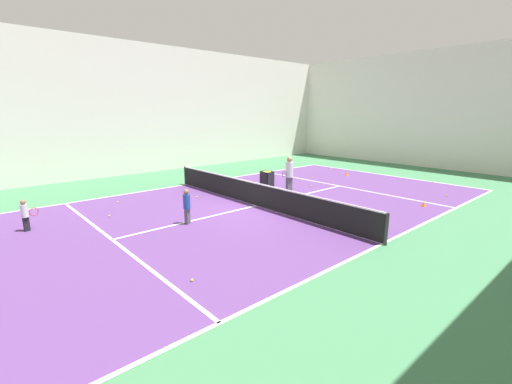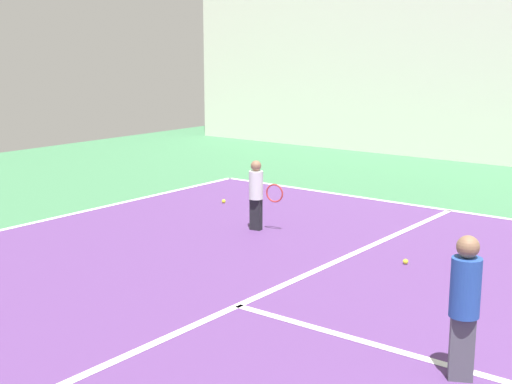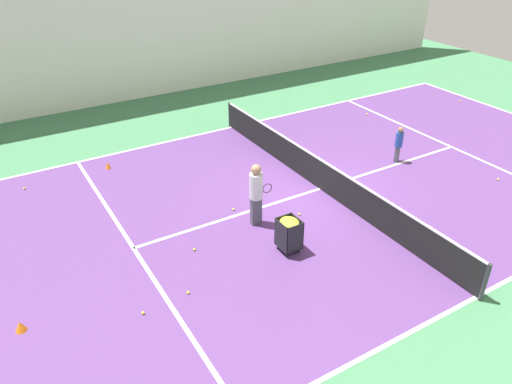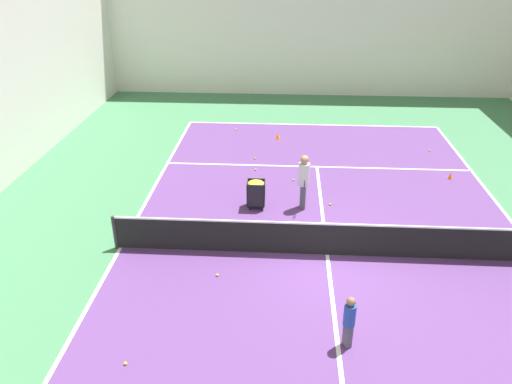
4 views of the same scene
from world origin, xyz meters
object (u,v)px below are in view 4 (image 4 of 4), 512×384
(training_cone_0, at_px, (278,136))
(training_cone_1, at_px, (451,176))
(child_midcourt, at_px, (349,319))
(coach_at_net, at_px, (304,178))
(tennis_net, at_px, (328,239))
(ball_cart, at_px, (256,189))

(training_cone_0, relative_size, training_cone_1, 1.03)
(child_midcourt, bearing_deg, training_cone_0, -19.35)
(coach_at_net, distance_m, training_cone_1, 5.99)
(tennis_net, bearing_deg, child_midcourt, -86.90)
(coach_at_net, xyz_separation_m, training_cone_1, (5.36, 2.52, -0.92))
(coach_at_net, height_order, training_cone_0, coach_at_net)
(child_midcourt, relative_size, ball_cart, 1.36)
(coach_at_net, height_order, child_midcourt, coach_at_net)
(ball_cart, distance_m, training_cone_1, 7.34)
(ball_cart, xyz_separation_m, training_cone_1, (6.85, 2.58, -0.53))
(tennis_net, distance_m, ball_cart, 3.36)
(training_cone_0, bearing_deg, child_midcourt, -81.95)
(child_midcourt, distance_m, ball_cart, 6.43)
(training_cone_0, height_order, training_cone_1, training_cone_0)
(training_cone_1, bearing_deg, ball_cart, -159.32)
(tennis_net, xyz_separation_m, ball_cart, (-2.11, 2.62, 0.13))
(coach_at_net, bearing_deg, child_midcourt, 12.96)
(ball_cart, relative_size, training_cone_1, 4.04)
(tennis_net, bearing_deg, coach_at_net, 103.04)
(coach_at_net, relative_size, training_cone_0, 7.63)
(ball_cart, height_order, training_cone_0, ball_cart)
(tennis_net, distance_m, coach_at_net, 2.80)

